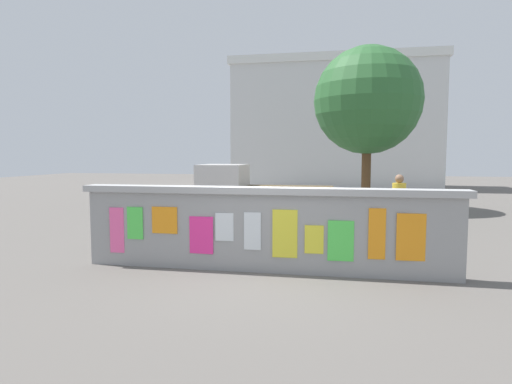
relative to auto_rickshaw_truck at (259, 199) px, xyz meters
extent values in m
plane|color=#605B56|center=(0.84, 4.10, -0.90)|extent=(60.00, 60.00, 0.00)
cube|color=#949494|center=(0.84, -3.90, -0.19)|extent=(6.76, 0.30, 1.41)
cube|color=#A8A8A8|center=(0.84, -3.90, 0.57)|extent=(6.96, 0.42, 0.12)
cube|color=#F9599E|center=(-1.98, -4.06, -0.22)|extent=(0.28, 0.03, 0.87)
cube|color=#4CD84C|center=(-1.61, -4.06, -0.07)|extent=(0.32, 0.03, 0.61)
cube|color=orange|center=(-1.02, -4.06, 0.00)|extent=(0.50, 0.02, 0.50)
cube|color=#F42D8C|center=(-0.31, -4.06, -0.25)|extent=(0.45, 0.02, 0.69)
cube|color=silver|center=(0.13, -4.06, -0.09)|extent=(0.33, 0.03, 0.51)
cube|color=silver|center=(0.65, -4.06, -0.14)|extent=(0.31, 0.01, 0.68)
cube|color=yellow|center=(1.23, -4.06, -0.17)|extent=(0.44, 0.02, 0.85)
cube|color=yellow|center=(1.74, -4.06, -0.25)|extent=(0.33, 0.02, 0.50)
cube|color=#4CD84C|center=(2.19, -4.06, -0.26)|extent=(0.44, 0.02, 0.70)
cube|color=orange|center=(2.79, -4.06, -0.12)|extent=(0.28, 0.02, 0.87)
cube|color=orange|center=(3.34, -4.06, -0.16)|extent=(0.47, 0.04, 0.80)
cylinder|color=black|center=(-1.09, -0.66, -0.55)|extent=(0.70, 0.21, 0.70)
cylinder|color=black|center=(-1.10, 0.64, -0.55)|extent=(0.70, 0.21, 0.70)
cylinder|color=black|center=(1.41, -0.64, -0.55)|extent=(0.70, 0.21, 0.70)
cylinder|color=black|center=(1.40, 0.66, -0.55)|extent=(0.70, 0.21, 0.70)
cube|color=silver|center=(-0.99, -0.01, 0.20)|extent=(1.21, 1.51, 1.50)
cube|color=brown|center=(0.81, 0.01, -0.10)|extent=(2.41, 1.52, 0.90)
cylinder|color=black|center=(2.37, -1.97, -0.60)|extent=(0.61, 0.17, 0.60)
cylinder|color=black|center=(3.66, -2.12, -0.60)|extent=(0.61, 0.19, 0.60)
cube|color=#197233|center=(3.01, -2.05, -0.32)|extent=(1.02, 0.36, 0.32)
cube|color=black|center=(3.21, -2.07, -0.14)|extent=(0.58, 0.29, 0.10)
cube|color=#262626|center=(2.47, -1.98, -0.05)|extent=(0.11, 0.56, 0.03)
cylinder|color=black|center=(-1.17, -2.64, -0.57)|extent=(0.65, 0.19, 0.66)
cylinder|color=black|center=(-2.19, -2.40, -0.57)|extent=(0.65, 0.19, 0.66)
cube|color=red|center=(-1.68, -2.52, -0.39)|extent=(0.93, 0.25, 0.06)
cylinder|color=red|center=(-1.82, -2.49, -0.17)|extent=(0.04, 0.04, 0.40)
cube|color=black|center=(-1.82, -2.49, 0.03)|extent=(0.21, 0.12, 0.05)
cube|color=black|center=(-1.21, -2.63, -0.02)|extent=(0.14, 0.44, 0.03)
cylinder|color=#BF6626|center=(3.63, -0.22, -0.50)|extent=(0.12, 0.12, 0.80)
cylinder|color=#BF6626|center=(3.68, -0.04, -0.50)|extent=(0.12, 0.12, 0.80)
cylinder|color=yellow|center=(3.66, -0.13, 0.20)|extent=(0.43, 0.43, 0.60)
sphere|color=#8C664C|center=(3.66, -0.13, 0.61)|extent=(0.22, 0.22, 0.22)
cylinder|color=brown|center=(3.22, 6.15, 0.49)|extent=(0.36, 0.36, 2.77)
sphere|color=#2B632F|center=(3.22, 6.15, 3.35)|extent=(4.21, 4.21, 4.21)
cube|color=silver|center=(1.81, 17.71, 2.97)|extent=(12.82, 5.54, 7.73)
cube|color=silver|center=(1.81, 17.71, 7.08)|extent=(13.12, 5.84, 0.50)
camera|label=1|loc=(2.14, -11.46, 1.21)|focal=30.09mm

